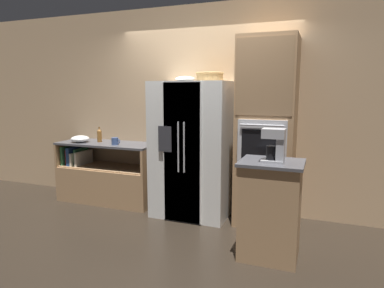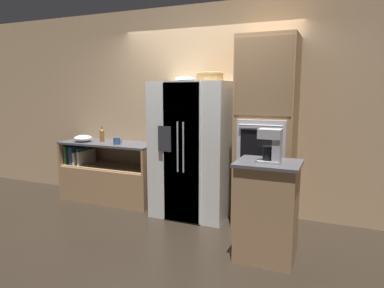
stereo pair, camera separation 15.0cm
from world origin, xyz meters
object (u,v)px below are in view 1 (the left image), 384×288
Objects in this scene: fruit_bowl at (185,79)px; coffee_maker at (276,144)px; refrigerator at (192,150)px; mixing_bowl at (80,139)px; wicker_basket at (210,76)px; bottle_tall at (99,135)px; wall_oven at (266,133)px; mug at (115,141)px.

fruit_bowl is 0.79× the size of coffee_maker.
fruit_bowl is (-0.10, -0.00, 0.92)m from refrigerator.
wicker_basket is at bearing 3.20° from mixing_bowl.
bottle_tall is (-1.73, 0.02, -0.84)m from wicker_basket.
fruit_bowl is (-1.05, -0.05, 0.66)m from wall_oven.
wall_oven is 7.08× the size of coffee_maker.
wicker_basket is (-0.74, 0.03, 0.69)m from wall_oven.
coffee_maker is at bearing -75.90° from wall_oven.
wicker_basket is at bearing 5.18° from mug.
coffee_maker is (2.71, -0.98, 0.17)m from bottle_tall.
refrigerator is at bearing -159.05° from wicker_basket.
fruit_bowl is at bearing 0.98° from mixing_bowl.
mug is at bearing 160.23° from coffee_maker.
fruit_bowl is (-0.31, -0.08, -0.03)m from wicker_basket.
coffee_maker is (2.34, -0.84, 0.22)m from mug.
wall_oven is 0.96m from coffee_maker.
refrigerator is at bearing 1.01° from fruit_bowl.
coffee_maker is at bearing -19.92° from bottle_tall.
mug is 0.62m from mixing_bowl.
wall_oven is 16.70× the size of mug.
wicker_basket is (0.21, 0.08, 0.95)m from refrigerator.
wicker_basket is 1.58× the size of bottle_tall.
mug is 2.50m from coffee_maker.
bottle_tall is at bearing 176.09° from fruit_bowl.
mixing_bowl is at bearing -179.02° from fruit_bowl.
wall_oven is 2.48m from bottle_tall.
wicker_basket is 1.64m from mug.
wicker_basket is at bearing 135.32° from coffee_maker.
wicker_basket reaches higher than coffee_maker.
refrigerator is 1.16m from mug.
refrigerator is 1.78m from mixing_bowl.
wicker_basket reaches higher than mug.
bottle_tall is 0.29m from mixing_bowl.
fruit_bowl is 1.37m from mug.
coffee_maker is at bearing -34.54° from fruit_bowl.
wall_oven reaches higher than mug.
bottle_tall is (-1.42, 0.10, -0.81)m from fruit_bowl.
refrigerator is 0.99m from wall_oven.
coffee_maker reaches higher than mixing_bowl.
wall_oven reaches higher than wicker_basket.
refrigerator reaches higher than mixing_bowl.
wicker_basket is at bearing 177.32° from wall_oven.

